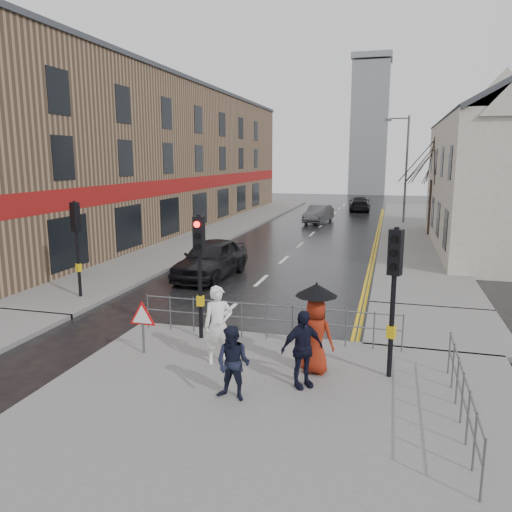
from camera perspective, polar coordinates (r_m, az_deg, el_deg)
The scene contains 23 objects.
ground at distance 13.90m, azimuth -7.35°, elevation -9.98°, with size 120.00×120.00×0.00m, color black.
near_pavement at distance 9.98m, azimuth 1.36°, elevation -18.31°, with size 10.00×9.00×0.14m, color #605E5B.
left_pavement at distance 37.14m, azimuth -3.07°, elevation 3.46°, with size 4.00×44.00×0.14m, color #605E5B.
right_pavement at distance 37.30m, azimuth 17.31°, elevation 3.00°, with size 4.00×40.00×0.14m, color #605E5B.
pavement_bridge_right at distance 15.80m, azimuth 19.82°, elevation -7.68°, with size 4.00×4.20×0.14m, color #605E5B.
building_left_terrace at distance 38.00m, azimuth -11.68°, elevation 10.88°, with size 8.00×42.00×10.00m, color #7B5F47.
church_tower at distance 74.15m, azimuth 12.82°, elevation 13.90°, with size 5.00×5.00×18.00m, color gray.
traffic_signal_near_left at distance 13.33m, azimuth -6.49°, elevation 0.13°, with size 0.28×0.27×3.40m.
traffic_signal_near_right at distance 11.23m, azimuth 15.51°, elevation -2.26°, with size 0.34×0.33×3.40m.
traffic_signal_far_left at distance 18.48m, azimuth -19.85°, elevation 2.59°, with size 0.34×0.33×3.40m.
guard_railing_front at distance 13.57m, azimuth 1.22°, elevation -6.57°, with size 7.14×0.04×1.00m.
guard_railing_side at distance 10.18m, azimuth 22.58°, elevation -13.71°, with size 0.04×4.54×1.00m.
warning_sign at distance 12.86m, azimuth -12.86°, elevation -7.01°, with size 0.80×0.07×1.35m.
street_lamp at distance 39.96m, azimuth 16.57°, elevation 10.22°, with size 1.83×0.25×8.00m.
tree_near at distance 34.04m, azimuth 19.67°, elevation 10.71°, with size 2.40×2.40×6.58m.
tree_far at distance 42.06m, azimuth 19.51°, elevation 9.69°, with size 2.40×2.40×5.64m.
pedestrian_a at distance 11.99m, azimuth -4.34°, elevation -7.87°, with size 0.69×0.45×1.89m, color white.
pedestrian_b at distance 10.29m, azimuth -2.62°, elevation -12.16°, with size 0.75×0.58×1.54m, color black.
pedestrian_with_umbrella at distance 11.46m, azimuth 6.83°, elevation -7.84°, with size 0.97×0.96×2.09m.
pedestrian_d at distance 10.83m, azimuth 5.30°, elevation -10.53°, with size 1.00×0.41×1.70m, color black.
car_parked at distance 21.17m, azimuth -5.17°, elevation -0.30°, with size 1.93×4.79×1.63m, color black.
car_mid at distance 39.74m, azimuth 7.16°, elevation 4.79°, with size 1.47×4.20×1.38m, color #4A4C4F.
car_far at distance 49.50m, azimuth 11.74°, elevation 5.87°, with size 1.94×4.78×1.39m, color black.
Camera 1 is at (5.07, -11.95, 4.96)m, focal length 35.00 mm.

